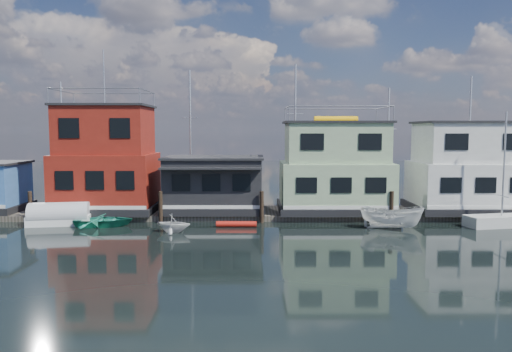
{
  "coord_description": "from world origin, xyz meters",
  "views": [
    {
      "loc": [
        2.48,
        -24.94,
        6.41
      ],
      "look_at": [
        2.61,
        12.0,
        3.0
      ],
      "focal_mm": 35.0,
      "sensor_mm": 36.0,
      "label": 1
    }
  ],
  "objects_px": {
    "houseboat_red": "(106,161)",
    "tarp_runabout": "(59,216)",
    "houseboat_white": "(469,169)",
    "dinghy_teal": "(104,220)",
    "dinghy_white": "(173,223)",
    "motorboat": "(392,217)",
    "houseboat_green": "(335,169)",
    "day_sailer": "(502,220)",
    "red_kayak": "(236,224)",
    "houseboat_dark": "(214,184)"
  },
  "relations": [
    {
      "from": "dinghy_teal",
      "to": "motorboat",
      "type": "bearing_deg",
      "value": -99.63
    },
    {
      "from": "houseboat_red",
      "to": "houseboat_white",
      "type": "xyz_separation_m",
      "value": [
        27.0,
        0.0,
        -0.57
      ]
    },
    {
      "from": "houseboat_red",
      "to": "dinghy_teal",
      "type": "distance_m",
      "value": 5.58
    },
    {
      "from": "houseboat_white",
      "to": "motorboat",
      "type": "xyz_separation_m",
      "value": [
        -7.12,
        -5.11,
        -2.76
      ]
    },
    {
      "from": "houseboat_green",
      "to": "motorboat",
      "type": "bearing_deg",
      "value": -60.58
    },
    {
      "from": "houseboat_red",
      "to": "red_kayak",
      "type": "bearing_deg",
      "value": -23.98
    },
    {
      "from": "dinghy_white",
      "to": "motorboat",
      "type": "xyz_separation_m",
      "value": [
        13.99,
        0.9,
        0.19
      ]
    },
    {
      "from": "day_sailer",
      "to": "motorboat",
      "type": "xyz_separation_m",
      "value": [
        -7.6,
        -0.92,
        0.33
      ]
    },
    {
      "from": "houseboat_green",
      "to": "dinghy_white",
      "type": "height_order",
      "value": "houseboat_green"
    },
    {
      "from": "day_sailer",
      "to": "houseboat_dark",
      "type": "bearing_deg",
      "value": 157.07
    },
    {
      "from": "day_sailer",
      "to": "motorboat",
      "type": "bearing_deg",
      "value": 176.04
    },
    {
      "from": "red_kayak",
      "to": "dinghy_teal",
      "type": "bearing_deg",
      "value": 179.59
    },
    {
      "from": "dinghy_white",
      "to": "motorboat",
      "type": "height_order",
      "value": "motorboat"
    },
    {
      "from": "tarp_runabout",
      "to": "houseboat_dark",
      "type": "bearing_deg",
      "value": 9.69
    },
    {
      "from": "tarp_runabout",
      "to": "dinghy_teal",
      "type": "bearing_deg",
      "value": -18.59
    },
    {
      "from": "houseboat_green",
      "to": "red_kayak",
      "type": "height_order",
      "value": "houseboat_green"
    },
    {
      "from": "dinghy_white",
      "to": "motorboat",
      "type": "bearing_deg",
      "value": -74.31
    },
    {
      "from": "dinghy_white",
      "to": "tarp_runabout",
      "type": "xyz_separation_m",
      "value": [
        -8.13,
        2.46,
        0.03
      ]
    },
    {
      "from": "houseboat_dark",
      "to": "motorboat",
      "type": "xyz_separation_m",
      "value": [
        11.88,
        -5.09,
        -1.64
      ]
    },
    {
      "from": "houseboat_red",
      "to": "houseboat_white",
      "type": "relative_size",
      "value": 1.41
    },
    {
      "from": "houseboat_red",
      "to": "tarp_runabout",
      "type": "bearing_deg",
      "value": -122.21
    },
    {
      "from": "houseboat_dark",
      "to": "tarp_runabout",
      "type": "xyz_separation_m",
      "value": [
        -10.24,
        -3.53,
        -1.8
      ]
    },
    {
      "from": "houseboat_white",
      "to": "dinghy_teal",
      "type": "distance_m",
      "value": 26.57
    },
    {
      "from": "houseboat_dark",
      "to": "dinghy_white",
      "type": "bearing_deg",
      "value": -109.38
    },
    {
      "from": "houseboat_white",
      "to": "dinghy_white",
      "type": "height_order",
      "value": "houseboat_white"
    },
    {
      "from": "houseboat_red",
      "to": "dinghy_teal",
      "type": "xyz_separation_m",
      "value": [
        0.93,
        -4.07,
        -3.71
      ]
    },
    {
      "from": "houseboat_dark",
      "to": "dinghy_teal",
      "type": "xyz_separation_m",
      "value": [
        -7.07,
        -4.05,
        -2.02
      ]
    },
    {
      "from": "houseboat_white",
      "to": "day_sailer",
      "type": "height_order",
      "value": "day_sailer"
    },
    {
      "from": "houseboat_red",
      "to": "red_kayak",
      "type": "distance_m",
      "value": 11.41
    },
    {
      "from": "motorboat",
      "to": "tarp_runabout",
      "type": "height_order",
      "value": "motorboat"
    },
    {
      "from": "red_kayak",
      "to": "tarp_runabout",
      "type": "relative_size",
      "value": 0.63
    },
    {
      "from": "houseboat_red",
      "to": "houseboat_white",
      "type": "bearing_deg",
      "value": 0.0
    },
    {
      "from": "motorboat",
      "to": "tarp_runabout",
      "type": "xyz_separation_m",
      "value": [
        -22.12,
        1.56,
        -0.16
      ]
    },
    {
      "from": "houseboat_green",
      "to": "tarp_runabout",
      "type": "bearing_deg",
      "value": -169.54
    },
    {
      "from": "dinghy_white",
      "to": "houseboat_white",
      "type": "bearing_deg",
      "value": -62.1
    },
    {
      "from": "day_sailer",
      "to": "dinghy_white",
      "type": "xyz_separation_m",
      "value": [
        -21.59,
        -1.82,
        0.14
      ]
    },
    {
      "from": "day_sailer",
      "to": "dinghy_white",
      "type": "distance_m",
      "value": 21.67
    },
    {
      "from": "houseboat_red",
      "to": "houseboat_green",
      "type": "distance_m",
      "value": 17.01
    },
    {
      "from": "motorboat",
      "to": "tarp_runabout",
      "type": "distance_m",
      "value": 22.17
    },
    {
      "from": "dinghy_teal",
      "to": "houseboat_red",
      "type": "bearing_deg",
      "value": 6.39
    },
    {
      "from": "dinghy_white",
      "to": "tarp_runabout",
      "type": "bearing_deg",
      "value": 85.18
    },
    {
      "from": "houseboat_red",
      "to": "houseboat_dark",
      "type": "xyz_separation_m",
      "value": [
        8.0,
        -0.02,
        -1.69
      ]
    },
    {
      "from": "dinghy_teal",
      "to": "tarp_runabout",
      "type": "bearing_deg",
      "value": 74.26
    },
    {
      "from": "day_sailer",
      "to": "dinghy_teal",
      "type": "xyz_separation_m",
      "value": [
        -26.56,
        0.13,
        -0.04
      ]
    },
    {
      "from": "houseboat_white",
      "to": "day_sailer",
      "type": "distance_m",
      "value": 5.23
    },
    {
      "from": "houseboat_dark",
      "to": "houseboat_green",
      "type": "relative_size",
      "value": 0.88
    },
    {
      "from": "dinghy_white",
      "to": "red_kayak",
      "type": "relative_size",
      "value": 0.83
    },
    {
      "from": "tarp_runabout",
      "to": "houseboat_red",
      "type": "bearing_deg",
      "value": 48.45
    },
    {
      "from": "day_sailer",
      "to": "dinghy_white",
      "type": "relative_size",
      "value": 3.45
    },
    {
      "from": "tarp_runabout",
      "to": "day_sailer",
      "type": "bearing_deg",
      "value": -10.58
    }
  ]
}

